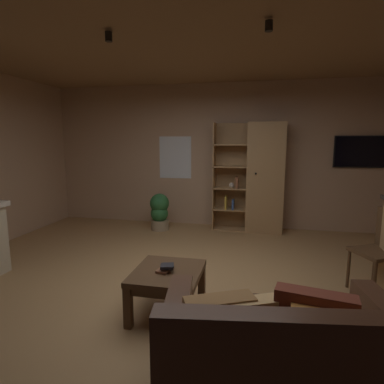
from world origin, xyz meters
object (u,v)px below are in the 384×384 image
bookshelf_cabinet (260,179)px  coffee_table (168,279)px  table_book_2 (167,266)px  leather_couch (282,366)px  table_book_0 (163,271)px  dining_chair (383,246)px  potted_floor_plant (160,211)px  table_book_1 (168,265)px  wall_mounted_tv (364,152)px

bookshelf_cabinet → coffee_table: bearing=-105.7°
table_book_2 → bookshelf_cabinet: bearing=74.6°
leather_couch → table_book_0: (-1.02, 0.89, 0.13)m
dining_chair → potted_floor_plant: 3.63m
table_book_0 → potted_floor_plant: potted_floor_plant is taller
coffee_table → dining_chair: (2.17, 0.90, 0.18)m
table_book_1 → dining_chair: 2.34m
table_book_1 → bookshelf_cabinet: bearing=73.9°
bookshelf_cabinet → leather_couch: (0.12, -4.02, -0.66)m
table_book_0 → table_book_1: (0.02, 0.09, 0.02)m
bookshelf_cabinet → leather_couch: size_ratio=1.28×
leather_couch → table_book_1: 1.41m
dining_chair → table_book_0: bearing=-156.4°
table_book_2 → potted_floor_plant: bearing=109.0°
leather_couch → dining_chair: bearing=57.5°
coffee_table → table_book_0: size_ratio=6.40×
coffee_table → table_book_1: bearing=102.6°
dining_chair → potted_floor_plant: dining_chair is taller
coffee_table → table_book_2: bearing=-79.7°
bookshelf_cabinet → table_book_2: bearing=-105.4°
table_book_1 → wall_mounted_tv: size_ratio=0.12×
table_book_0 → potted_floor_plant: bearing=108.2°
table_book_0 → wall_mounted_tv: bearing=51.6°
leather_couch → coffee_table: size_ratio=2.24×
leather_couch → table_book_1: leather_couch is taller
leather_couch → table_book_1: bearing=135.3°
dining_chair → wall_mounted_tv: 2.60m
coffee_table → wall_mounted_tv: 4.34m
bookshelf_cabinet → table_book_2: (-0.86, -3.11, -0.48)m
potted_floor_plant → bookshelf_cabinet: bearing=9.9°
coffee_table → table_book_1: table_book_1 is taller
leather_couch → wall_mounted_tv: size_ratio=1.57×
coffee_table → bookshelf_cabinet: bearing=74.3°
bookshelf_cabinet → dining_chair: (1.30, -2.17, -0.45)m
dining_chair → leather_couch: bearing=-122.5°
bookshelf_cabinet → leather_couch: bearing=-88.2°
table_book_0 → table_book_2: table_book_2 is taller
table_book_2 → leather_couch: bearing=-42.8°
dining_chair → potted_floor_plant: bearing=149.3°
bookshelf_cabinet → wall_mounted_tv: bearing=6.8°
coffee_table → dining_chair: size_ratio=0.75×
table_book_1 → wall_mounted_tv: wall_mounted_tv is taller
bookshelf_cabinet → table_book_2: bookshelf_cabinet is taller
bookshelf_cabinet → dining_chair: bookshelf_cabinet is taller
bookshelf_cabinet → table_book_2: size_ratio=16.25×
coffee_table → wall_mounted_tv: (2.62, 3.28, 1.11)m
coffee_table → wall_mounted_tv: bearing=51.4°
dining_chair → wall_mounted_tv: (0.45, 2.38, 0.94)m
leather_couch → dining_chair: 2.20m
table_book_0 → dining_chair: dining_chair is taller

